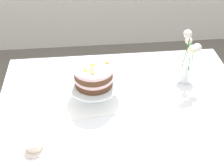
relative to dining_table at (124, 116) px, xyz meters
The scene contains 6 objects.
dining_table is the anchor object (origin of this frame).
linen_napkin 0.20m from the dining_table, 155.26° to the left, with size 0.32×0.32×0.00m, color white.
cake_stand 0.25m from the dining_table, 155.26° to the left, with size 0.29×0.29×0.10m.
layer_cake 0.30m from the dining_table, 155.27° to the left, with size 0.22×0.22×0.12m.
flower_vase 0.48m from the dining_table, 23.15° to the left, with size 0.12×0.13×0.35m.
teacup 0.55m from the dining_table, 149.80° to the right, with size 0.13×0.13×0.06m.
Camera 1 is at (-0.19, -1.27, 1.88)m, focal length 49.23 mm.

